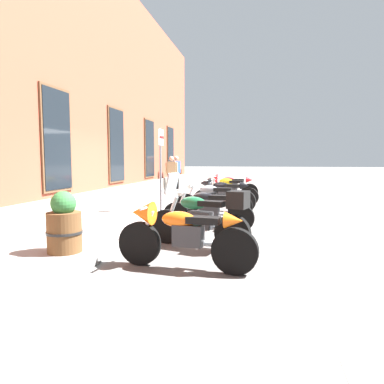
# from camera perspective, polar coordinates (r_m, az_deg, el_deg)

# --- Properties ---
(ground_plane) EXTENTS (140.00, 140.00, 0.00)m
(ground_plane) POSITION_cam_1_polar(r_m,az_deg,el_deg) (9.84, -3.15, -4.15)
(ground_plane) COLOR #565451
(sidewalk) EXTENTS (30.25, 2.47, 0.13)m
(sidewalk) POSITION_cam_1_polar(r_m,az_deg,el_deg) (10.21, -9.87, -3.50)
(sidewalk) COLOR slate
(sidewalk) RESTS_ON ground_plane
(lane_stripe) EXTENTS (30.25, 0.12, 0.01)m
(lane_stripe) POSITION_cam_1_polar(r_m,az_deg,el_deg) (9.53, 15.83, -4.63)
(lane_stripe) COLOR silver
(lane_stripe) RESTS_ON ground_plane
(brick_pub_facade) EXTENTS (24.25, 5.21, 7.88)m
(brick_pub_facade) POSITION_cam_1_polar(r_m,az_deg,el_deg) (12.24, -27.55, 15.63)
(brick_pub_facade) COLOR brown
(brick_pub_facade) RESTS_ON ground_plane
(motorcycle_orange_sport) EXTENTS (0.62, 2.16, 1.00)m
(motorcycle_orange_sport) POSITION_cam_1_polar(r_m,az_deg,el_deg) (5.16, -1.96, -6.70)
(motorcycle_orange_sport) COLOR black
(motorcycle_orange_sport) RESTS_ON ground_plane
(motorcycle_green_touring) EXTENTS (0.87, 1.98, 1.37)m
(motorcycle_green_touring) POSITION_cam_1_polar(r_m,az_deg,el_deg) (6.38, 1.83, -4.17)
(motorcycle_green_touring) COLOR black
(motorcycle_green_touring) RESTS_ON ground_plane
(motorcycle_black_naked) EXTENTS (0.62, 2.16, 0.94)m
(motorcycle_black_naked) POSITION_cam_1_polar(r_m,az_deg,el_deg) (8.04, 2.42, -2.88)
(motorcycle_black_naked) COLOR black
(motorcycle_black_naked) RESTS_ON ground_plane
(motorcycle_grey_naked) EXTENTS (0.62, 2.20, 0.99)m
(motorcycle_grey_naked) POSITION_cam_1_polar(r_m,az_deg,el_deg) (9.55, 3.25, -1.46)
(motorcycle_grey_naked) COLOR black
(motorcycle_grey_naked) RESTS_ON ground_plane
(motorcycle_black_sport) EXTENTS (0.63, 2.02, 1.04)m
(motorcycle_black_sport) POSITION_cam_1_polar(r_m,az_deg,el_deg) (11.01, 4.89, -0.17)
(motorcycle_black_sport) COLOR black
(motorcycle_black_sport) RESTS_ON ground_plane
(motorcycle_yellow_naked) EXTENTS (0.62, 2.15, 1.01)m
(motorcycle_yellow_naked) POSITION_cam_1_polar(r_m,az_deg,el_deg) (12.57, 5.96, 0.18)
(motorcycle_yellow_naked) COLOR black
(motorcycle_yellow_naked) RESTS_ON ground_plane
(motorcycle_red_sport) EXTENTS (0.62, 2.18, 1.05)m
(motorcycle_red_sport) POSITION_cam_1_polar(r_m,az_deg,el_deg) (13.91, 6.03, 0.98)
(motorcycle_red_sport) COLOR black
(motorcycle_red_sport) RESTS_ON ground_plane
(pedestrian_tan_coat) EXTENTS (0.24, 0.59, 1.65)m
(pedestrian_tan_coat) POSITION_cam_1_polar(r_m,az_deg,el_deg) (16.69, -3.36, 3.40)
(pedestrian_tan_coat) COLOR #2D3351
(pedestrian_tan_coat) RESTS_ON sidewalk
(pedestrian_blue_top) EXTENTS (0.62, 0.40, 1.66)m
(pedestrian_blue_top) POSITION_cam_1_polar(r_m,az_deg,el_deg) (17.37, -2.57, 3.52)
(pedestrian_blue_top) COLOR black
(pedestrian_blue_top) RESTS_ON sidewalk
(parking_sign) EXTENTS (0.36, 0.07, 2.37)m
(parking_sign) POSITION_cam_1_polar(r_m,az_deg,el_deg) (9.98, -5.15, 5.58)
(parking_sign) COLOR #4C4C51
(parking_sign) RESTS_ON sidewalk
(barrel_planter) EXTENTS (0.57, 0.57, 0.99)m
(barrel_planter) POSITION_cam_1_polar(r_m,az_deg,el_deg) (5.97, -20.24, -5.16)
(barrel_planter) COLOR brown
(barrel_planter) RESTS_ON sidewalk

